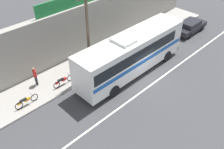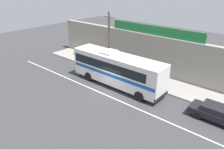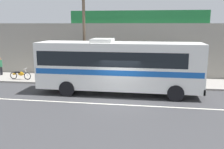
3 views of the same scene
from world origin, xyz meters
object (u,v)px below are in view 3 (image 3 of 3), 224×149
object	(u,v)px
intercity_bus	(117,64)
pedestrian_near_shop	(131,69)
motorcycle_blue	(20,74)
motorcycle_black	(58,76)
pedestrian_by_curb	(47,65)
pedestrian_far_right	(1,65)
utility_pole	(84,34)

from	to	relation	value
intercity_bus	pedestrian_near_shop	xyz separation A→B (m)	(0.65, 3.55, -0.97)
motorcycle_blue	motorcycle_black	bearing A→B (deg)	0.83
motorcycle_blue	pedestrian_by_curb	distance (m)	2.46
pedestrian_near_shop	motorcycle_black	bearing A→B (deg)	-171.19
pedestrian_near_shop	pedestrian_far_right	bearing A→B (deg)	177.69
pedestrian_near_shop	pedestrian_by_curb	xyz separation A→B (m)	(-7.50, 0.61, 0.04)
pedestrian_near_shop	utility_pole	bearing A→B (deg)	-156.80
utility_pole	motorcycle_blue	size ratio (longest dim) A/B	3.95
motorcycle_black	motorcycle_blue	bearing A→B (deg)	-179.17
utility_pole	pedestrian_near_shop	xyz separation A→B (m)	(3.49, 1.50, -2.88)
pedestrian_far_right	motorcycle_blue	bearing A→B (deg)	-28.59
intercity_bus	pedestrian_far_right	xyz separation A→B (m)	(-11.31, 4.03, -1.01)
intercity_bus	pedestrian_by_curb	xyz separation A→B (m)	(-6.85, 4.16, -0.93)
motorcycle_blue	pedestrian_near_shop	bearing A→B (deg)	5.95
intercity_bus	motorcycle_black	size ratio (longest dim) A/B	5.61
intercity_bus	pedestrian_near_shop	bearing A→B (deg)	79.68
intercity_bus	pedestrian_by_curb	world-z (taller)	intercity_bus
pedestrian_by_curb	pedestrian_near_shop	bearing A→B (deg)	-4.69
utility_pole	motorcycle_black	bearing A→B (deg)	166.74
motorcycle_black	motorcycle_blue	xyz separation A→B (m)	(-3.36, -0.05, 0.00)
pedestrian_far_right	motorcycle_black	bearing A→B (deg)	-13.12
utility_pole	intercity_bus	bearing A→B (deg)	-35.81
motorcycle_black	pedestrian_far_right	size ratio (longest dim) A/B	1.24
pedestrian_by_curb	motorcycle_blue	bearing A→B (deg)	-138.56
utility_pole	pedestrian_far_right	world-z (taller)	utility_pole
utility_pole	motorcycle_blue	distance (m)	6.75
intercity_bus	utility_pole	distance (m)	4.00
intercity_bus	utility_pole	world-z (taller)	utility_pole
motorcycle_blue	pedestrian_near_shop	size ratio (longest dim) A/B	1.14
intercity_bus	utility_pole	size ratio (longest dim) A/B	1.49
utility_pole	pedestrian_by_curb	world-z (taller)	utility_pole
pedestrian_by_curb	pedestrian_far_right	bearing A→B (deg)	-178.30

